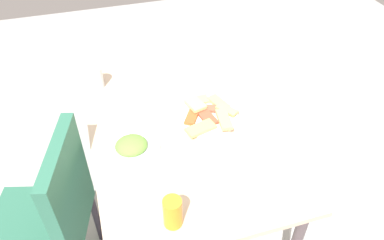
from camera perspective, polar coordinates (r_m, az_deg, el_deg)
ground_plane at (r=2.20m, az=-1.19°, el=-15.26°), size 6.00×6.00×0.00m
dining_table at (r=1.71m, az=-1.48°, el=-3.57°), size 1.14×0.80×0.70m
dining_chair at (r=1.73m, az=-20.70°, el=-13.34°), size 0.52×0.52×0.88m
pide_platter at (r=1.72m, az=2.27°, el=0.86°), size 0.30×0.29×0.05m
salad_plate_greens at (r=1.58m, az=-9.22°, el=-4.03°), size 0.24×0.24×0.06m
soda_can at (r=1.30m, az=-2.97°, el=-13.88°), size 0.07×0.07×0.12m
drinking_glass at (r=1.95m, az=-14.56°, el=6.30°), size 0.08×0.08×0.11m
paper_napkin at (r=1.41m, az=2.95°, el=-11.61°), size 0.16×0.16×0.00m
fork at (r=1.41m, az=3.66°, el=-11.34°), size 0.19×0.05×0.00m
spoon at (r=1.41m, az=2.25°, el=-11.69°), size 0.19×0.06×0.00m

